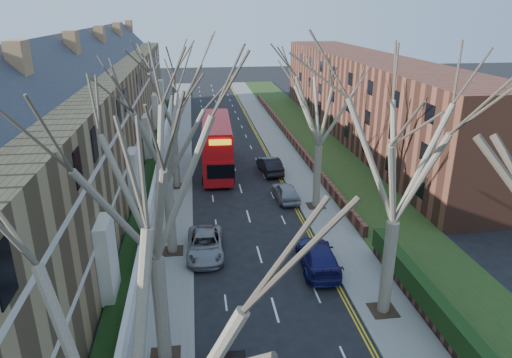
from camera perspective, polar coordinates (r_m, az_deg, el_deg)
name	(u,v)px	position (r m, az deg, el deg)	size (l,w,h in m)	color
pavement_left	(177,152)	(52.61, -9.85, 3.34)	(3.00, 102.00, 0.12)	slate
pavement_right	(281,148)	(53.48, 3.12, 3.90)	(3.00, 102.00, 0.12)	slate
terrace_left	(86,123)	(44.52, -20.47, 6.53)	(9.70, 78.00, 13.60)	olive
flats_right	(366,97)	(59.24, 13.60, 9.89)	(13.97, 54.00, 10.00)	brown
front_wall_left	(157,171)	(44.95, -12.25, 0.95)	(0.30, 78.00, 1.00)	white
grass_verge_right	(318,146)	(54.46, 7.79, 4.14)	(6.00, 102.00, 0.06)	#213714
tree_left_mid	(149,165)	(18.33, -13.27, 1.74)	(10.50, 10.50, 14.71)	brown
tree_left_far	(163,117)	(28.04, -11.55, 7.63)	(10.15, 10.15, 14.22)	brown
tree_left_dist	(170,82)	(39.78, -10.65, 11.86)	(10.50, 10.50, 14.71)	brown
tree_right_mid	(403,141)	(22.28, 17.87, 4.60)	(10.50, 10.50, 14.71)	brown
tree_right_far	(321,95)	(35.17, 8.17, 10.39)	(10.15, 10.15, 14.22)	brown
double_decker_bus	(217,146)	(45.67, -4.91, 4.10)	(3.36, 12.13, 4.99)	red
car_left_far	(205,245)	(30.52, -6.37, -8.17)	(2.37, 5.13, 1.43)	gray
car_right_near	(318,257)	(29.12, 7.72, -9.58)	(2.20, 5.42, 1.57)	navy
car_right_mid	(286,192)	(38.79, 3.71, -1.59)	(1.75, 4.35, 1.48)	gray
car_right_far	(270,165)	(45.14, 1.74, 1.75)	(1.70, 4.87, 1.61)	black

